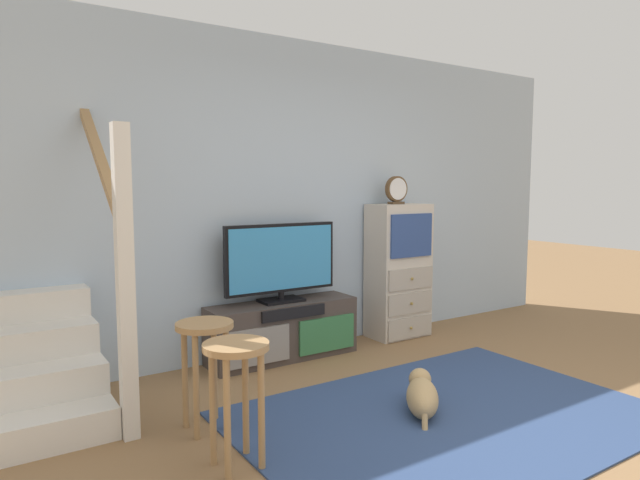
% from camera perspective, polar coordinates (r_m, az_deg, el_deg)
% --- Properties ---
extents(ground_plane, '(20.00, 20.00, 0.00)m').
position_cam_1_polar(ground_plane, '(3.37, 21.03, -20.31)').
color(ground_plane, olive).
extents(back_wall, '(6.40, 0.12, 2.70)m').
position_cam_1_polar(back_wall, '(4.88, -2.41, 4.49)').
color(back_wall, '#A8BCD1').
rests_on(back_wall, ground_plane).
extents(area_rug, '(2.60, 1.80, 0.01)m').
position_cam_1_polar(area_rug, '(3.71, 13.18, -17.43)').
color(area_rug, navy).
rests_on(area_rug, ground_plane).
extents(media_console, '(1.29, 0.38, 0.48)m').
position_cam_1_polar(media_console, '(4.66, -3.87, -9.37)').
color(media_console, '#423833').
rests_on(media_console, ground_plane).
extents(television, '(1.01, 0.22, 0.66)m').
position_cam_1_polar(television, '(4.57, -4.07, -2.14)').
color(television, black).
rests_on(television, media_console).
extents(side_cabinet, '(0.58, 0.38, 1.28)m').
position_cam_1_polar(side_cabinet, '(5.31, 8.19, -3.18)').
color(side_cabinet, beige).
rests_on(side_cabinet, ground_plane).
extents(desk_clock, '(0.24, 0.08, 0.26)m').
position_cam_1_polar(desk_clock, '(5.20, 7.96, 5.16)').
color(desk_clock, '#4C3823').
rests_on(desk_clock, side_cabinet).
extents(staircase, '(1.00, 1.36, 2.20)m').
position_cam_1_polar(staircase, '(4.11, -28.74, -10.34)').
color(staircase, silver).
rests_on(staircase, ground_plane).
extents(bar_stool_near, '(0.34, 0.34, 0.66)m').
position_cam_1_polar(bar_stool_near, '(2.90, -8.71, -13.65)').
color(bar_stool_near, '#A37A4C').
rests_on(bar_stool_near, ground_plane).
extents(bar_stool_far, '(0.34, 0.34, 0.65)m').
position_cam_1_polar(bar_stool_far, '(3.36, -11.89, -11.06)').
color(bar_stool_far, '#A37A4C').
rests_on(bar_stool_far, ground_plane).
extents(dog, '(0.43, 0.47, 0.23)m').
position_cam_1_polar(dog, '(3.70, 10.56, -15.58)').
color(dog, tan).
rests_on(dog, ground_plane).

